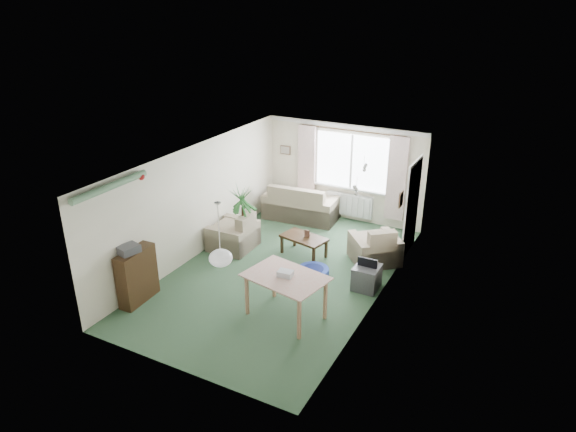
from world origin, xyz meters
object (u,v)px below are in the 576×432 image
at_px(coffee_table, 304,246).
at_px(dining_table, 286,297).
at_px(sofa, 302,201).
at_px(bookshelf, 137,276).
at_px(armchair_corner, 375,243).
at_px(tv_cube, 367,277).
at_px(armchair_left, 233,230).
at_px(houseplant, 243,219).
at_px(pet_bed, 313,271).

bearing_deg(coffee_table, dining_table, -71.80).
height_order(sofa, bookshelf, bookshelf).
xyz_separation_m(armchair_corner, tv_cube, (0.22, -1.13, -0.18)).
bearing_deg(armchair_corner, coffee_table, -22.52).
bearing_deg(armchair_left, coffee_table, 103.05).
bearing_deg(tv_cube, sofa, 136.11).
height_order(sofa, armchair_left, sofa).
bearing_deg(dining_table, houseplant, 137.78).
bearing_deg(sofa, armchair_corner, 145.78).
distance_m(sofa, pet_bed, 2.90).
bearing_deg(bookshelf, coffee_table, 54.76).
relative_size(armchair_corner, houseplant, 0.61).
bearing_deg(armchair_corner, armchair_left, -24.36).
bearing_deg(houseplant, coffee_table, 18.34).
bearing_deg(tv_cube, bookshelf, -146.87).
xyz_separation_m(armchair_left, pet_bed, (2.08, -0.27, -0.36)).
xyz_separation_m(coffee_table, tv_cube, (1.65, -0.68, 0.01)).
bearing_deg(sofa, houseplant, 77.51).
relative_size(sofa, bookshelf, 1.78).
relative_size(sofa, armchair_left, 1.93).
relative_size(sofa, houseplant, 1.20).
height_order(bookshelf, tv_cube, bookshelf).
bearing_deg(armchair_left, bookshelf, -8.45).
bearing_deg(pet_bed, dining_table, -82.80).
xyz_separation_m(bookshelf, houseplant, (0.63, 2.58, 0.24)).
distance_m(dining_table, tv_cube, 1.80).
distance_m(sofa, bookshelf, 4.90).
bearing_deg(tv_cube, dining_table, -121.06).
height_order(armchair_corner, coffee_table, armchair_corner).
distance_m(armchair_corner, coffee_table, 1.51).
distance_m(sofa, houseplant, 2.27).
bearing_deg(dining_table, armchair_corner, 75.35).
distance_m(sofa, coffee_table, 2.05).
height_order(bookshelf, dining_table, bookshelf).
height_order(sofa, dining_table, sofa).
bearing_deg(pet_bed, houseplant, 172.23).
xyz_separation_m(sofa, armchair_corner, (2.37, -1.35, -0.04)).
xyz_separation_m(armchair_corner, dining_table, (-0.70, -2.67, -0.02)).
distance_m(bookshelf, tv_cube, 4.24).
bearing_deg(armchair_left, houseplant, 83.51).
distance_m(houseplant, pet_bed, 1.93).
height_order(armchair_corner, dining_table, armchair_corner).
bearing_deg(bookshelf, pet_bed, 40.97).
relative_size(houseplant, tv_cube, 2.96).
xyz_separation_m(armchair_left, dining_table, (2.28, -1.83, -0.03)).
bearing_deg(dining_table, bookshelf, -163.38).
height_order(sofa, armchair_corner, sofa).
bearing_deg(houseplant, dining_table, -42.22).
distance_m(dining_table, pet_bed, 1.60).
xyz_separation_m(armchair_corner, houseplant, (-2.68, -0.87, 0.34)).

